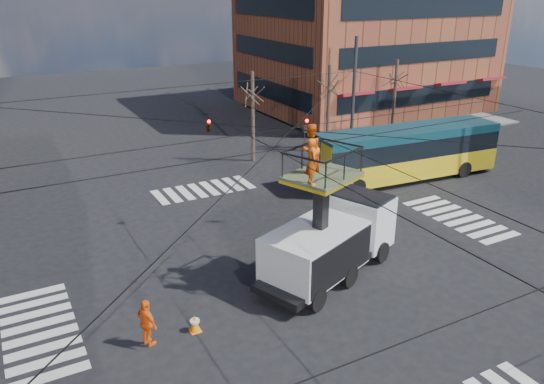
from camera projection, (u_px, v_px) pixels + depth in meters
The scene contains 13 objects.
ground at pixel (290, 263), 22.75m from camera, with size 120.00×120.00×0.00m, color black.
sidewalk_ne at pixel (371, 113), 49.22m from camera, with size 18.00×18.00×0.12m, color slate.
crosswalks at pixel (290, 263), 22.75m from camera, with size 22.40×22.40×0.02m, color silver, non-canonical shape.
building_ne at pixel (365, 32), 49.56m from camera, with size 20.06×16.06×14.00m.
overhead_network at pixel (284, 166), 21.48m from camera, with size 24.24×24.24×8.00m.
tree_a at pixel (253, 93), 34.33m from camera, with size 2.00×2.00×6.00m.
tree_b at pixel (329, 85), 36.99m from camera, with size 2.00×2.00×6.00m.
tree_c at pixel (396, 78), 39.64m from camera, with size 2.00×2.00×6.00m.
utility_truck at pixel (331, 227), 21.29m from camera, with size 7.35×4.74×6.42m.
city_bus at pixel (406, 152), 32.03m from camera, with size 12.07×3.58×3.20m.
traffic_cone at pixel (195, 323), 18.18m from camera, with size 0.36×0.36×0.64m, color orange.
worker_ground at pixel (147, 323), 17.30m from camera, with size 1.00×0.42×1.70m, color #FF6210.
flagger at pixel (368, 223), 24.52m from camera, with size 1.14×0.66×1.77m, color #EC5A0E.
Camera 1 is at (-10.20, -17.29, 11.16)m, focal length 35.00 mm.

